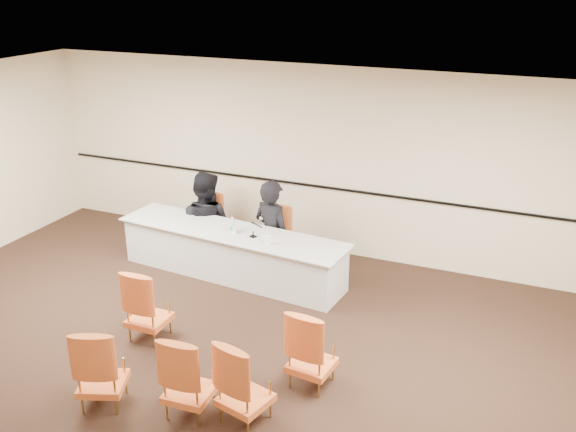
# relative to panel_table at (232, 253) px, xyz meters

# --- Properties ---
(floor) EXTENTS (10.00, 10.00, 0.00)m
(floor) POSITION_rel_panel_table_xyz_m (0.97, -2.57, -0.36)
(floor) COLOR black
(floor) RESTS_ON ground
(ceiling) EXTENTS (10.00, 10.00, 0.00)m
(ceiling) POSITION_rel_panel_table_xyz_m (0.97, -2.57, 2.64)
(ceiling) COLOR silver
(ceiling) RESTS_ON ground
(wall_back) EXTENTS (10.00, 0.04, 3.00)m
(wall_back) POSITION_rel_panel_table_xyz_m (0.97, 1.43, 1.14)
(wall_back) COLOR #F4E1C0
(wall_back) RESTS_ON ground
(wall_rail) EXTENTS (9.80, 0.04, 0.03)m
(wall_rail) POSITION_rel_panel_table_xyz_m (0.97, 1.39, 0.74)
(wall_rail) COLOR black
(wall_rail) RESTS_ON wall_back
(panel_table) EXTENTS (3.66, 1.16, 0.72)m
(panel_table) POSITION_rel_panel_table_xyz_m (0.00, 0.00, 0.00)
(panel_table) COLOR silver
(panel_table) RESTS_ON ground
(panelist_main) EXTENTS (0.78, 0.64, 1.85)m
(panelist_main) POSITION_rel_panel_table_xyz_m (0.43, 0.51, 0.12)
(panelist_main) COLOR black
(panelist_main) RESTS_ON ground
(panelist_main_chair) EXTENTS (0.54, 0.54, 0.95)m
(panelist_main_chair) POSITION_rel_panel_table_xyz_m (0.43, 0.51, 0.11)
(panelist_main_chair) COLOR orange
(panelist_main_chair) RESTS_ON ground
(panelist_second) EXTENTS (0.97, 0.78, 1.91)m
(panelist_second) POSITION_rel_panel_table_xyz_m (-0.81, 0.62, 0.04)
(panelist_second) COLOR black
(panelist_second) RESTS_ON ground
(panelist_second_chair) EXTENTS (0.54, 0.54, 0.95)m
(panelist_second_chair) POSITION_rel_panel_table_xyz_m (-0.81, 0.62, 0.11)
(panelist_second_chair) COLOR orange
(panelist_second_chair) RESTS_ON ground
(papers) EXTENTS (0.36, 0.32, 0.00)m
(papers) POSITION_rel_panel_table_xyz_m (0.55, -0.07, 0.36)
(papers) COLOR silver
(papers) RESTS_ON panel_table
(microphone) EXTENTS (0.17, 0.22, 0.28)m
(microphone) POSITION_rel_panel_table_xyz_m (0.40, -0.08, 0.50)
(microphone) COLOR black
(microphone) RESTS_ON panel_table
(water_bottle) EXTENTS (0.08, 0.08, 0.23)m
(water_bottle) POSITION_rel_panel_table_xyz_m (0.04, -0.02, 0.48)
(water_bottle) COLOR teal
(water_bottle) RESTS_ON panel_table
(drinking_glass) EXTENTS (0.07, 0.07, 0.10)m
(drinking_glass) POSITION_rel_panel_table_xyz_m (0.09, -0.06, 0.41)
(drinking_glass) COLOR white
(drinking_glass) RESTS_ON panel_table
(coffee_cup) EXTENTS (0.10, 0.10, 0.13)m
(coffee_cup) POSITION_rel_panel_table_xyz_m (0.69, -0.23, 0.43)
(coffee_cup) COLOR white
(coffee_cup) RESTS_ON panel_table
(aud_chair_front_left) EXTENTS (0.51, 0.51, 0.95)m
(aud_chair_front_left) POSITION_rel_panel_table_xyz_m (-0.13, -1.95, 0.11)
(aud_chair_front_left) COLOR orange
(aud_chair_front_left) RESTS_ON ground
(aud_chair_front_right) EXTENTS (0.55, 0.55, 0.95)m
(aud_chair_front_right) POSITION_rel_panel_table_xyz_m (2.08, -2.06, 0.11)
(aud_chair_front_right) COLOR orange
(aud_chair_front_right) RESTS_ON ground
(aud_chair_back_left) EXTENTS (0.65, 0.65, 0.95)m
(aud_chair_back_left) POSITION_rel_panel_table_xyz_m (0.18, -3.25, 0.11)
(aud_chair_back_left) COLOR orange
(aud_chair_back_left) RESTS_ON ground
(aud_chair_back_mid) EXTENTS (0.53, 0.53, 0.95)m
(aud_chair_back_mid) POSITION_rel_panel_table_xyz_m (1.11, -3.02, 0.11)
(aud_chair_back_mid) COLOR orange
(aud_chair_back_mid) RESTS_ON ground
(aud_chair_back_right) EXTENTS (0.60, 0.60, 0.95)m
(aud_chair_back_right) POSITION_rel_panel_table_xyz_m (1.69, -2.90, 0.11)
(aud_chair_back_right) COLOR orange
(aud_chair_back_right) RESTS_ON ground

